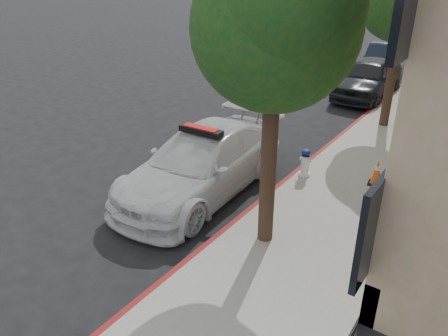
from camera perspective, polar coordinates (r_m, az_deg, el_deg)
name	(u,v)px	position (r m, az deg, el deg)	size (l,w,h in m)	color
ground	(209,172)	(11.87, -2.01, -0.48)	(120.00, 120.00, 0.00)	black
sidewalk	(431,101)	(19.41, 25.39, 7.91)	(3.20, 50.00, 0.15)	gray
curb_strip	(391,95)	(19.69, 21.02, 8.93)	(0.12, 50.00, 0.15)	maroon
tree_near	(276,26)	(7.41, 6.87, 17.95)	(2.92, 2.82, 5.62)	black
police_car	(202,163)	(10.58, -2.92, 0.70)	(2.37, 5.40, 1.69)	silver
parked_car_mid	(369,78)	(19.16, 18.38, 11.13)	(1.87, 4.64, 1.58)	black
parked_car_far	(382,58)	(23.73, 19.97, 13.30)	(1.44, 4.12, 1.36)	black
fire_hydrant	(305,163)	(11.36, 10.55, 0.65)	(0.31, 0.28, 0.74)	white
traffic_cone	(377,172)	(11.41, 19.34, -0.53)	(0.40, 0.40, 0.66)	black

